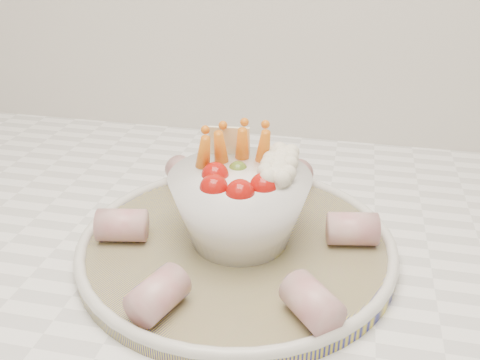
# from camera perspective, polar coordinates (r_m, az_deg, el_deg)

# --- Properties ---
(serving_platter) EXTENTS (0.44, 0.44, 0.02)m
(serving_platter) POSITION_cam_1_polar(r_m,az_deg,el_deg) (0.57, -0.36, -6.85)
(serving_platter) COLOR navy
(serving_platter) RESTS_ON kitchen_counter
(veggie_bowl) EXTENTS (0.15, 0.15, 0.12)m
(veggie_bowl) POSITION_cam_1_polar(r_m,az_deg,el_deg) (0.55, 0.12, -2.43)
(veggie_bowl) COLOR white
(veggie_bowl) RESTS_ON serving_platter
(cured_meat_rolls) EXTENTS (0.29, 0.30, 0.03)m
(cured_meat_rolls) POSITION_cam_1_polar(r_m,az_deg,el_deg) (0.56, -0.36, -5.03)
(cured_meat_rolls) COLOR #AE4F57
(cured_meat_rolls) RESTS_ON serving_platter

